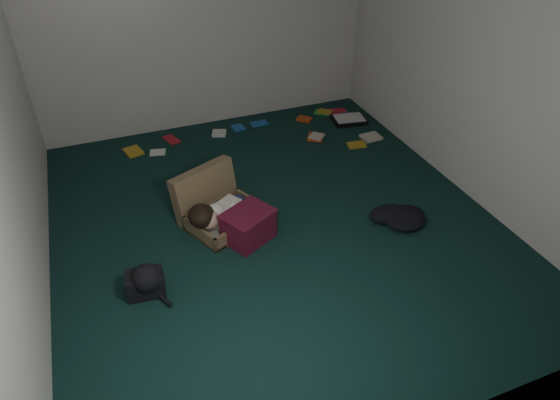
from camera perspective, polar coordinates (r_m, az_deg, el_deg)
floor at (r=4.74m, az=-0.66°, el=-2.46°), size 4.50×4.50×0.00m
wall_back at (r=6.11m, az=-8.77°, el=19.82°), size 4.50×0.00×4.50m
wall_front at (r=2.43m, az=18.62°, el=-8.63°), size 4.50×0.00×4.50m
wall_right at (r=5.08m, az=21.55°, el=14.57°), size 0.00×4.50×4.50m
suitcase at (r=4.72m, az=-7.19°, el=-0.76°), size 0.87×0.86×0.49m
person at (r=4.57m, az=-6.34°, el=-1.45°), size 0.74×0.40×0.30m
maroon_bin at (r=4.46m, az=-3.63°, el=-2.97°), size 0.54×0.50×0.30m
backpack at (r=4.12m, az=-15.12°, el=-9.12°), size 0.39×0.33×0.22m
clothing_pile at (r=4.89m, az=13.84°, el=-1.25°), size 0.46×0.38×0.14m
paper_tray at (r=6.57m, az=7.91°, el=9.09°), size 0.45×0.37×0.06m
book_scatter at (r=6.27m, az=-0.74°, el=7.91°), size 2.94×1.20×0.02m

